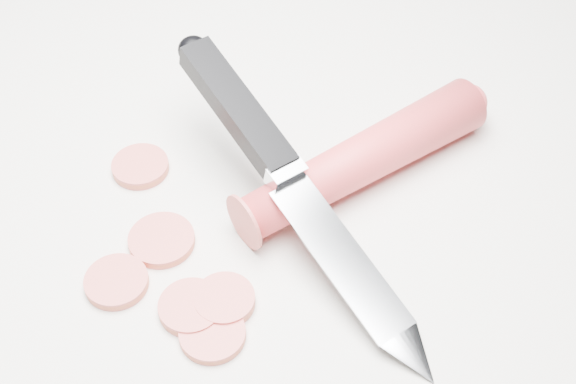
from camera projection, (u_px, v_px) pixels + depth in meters
The scene contains 10 objects.
ground at pixel (272, 185), 0.50m from camera, with size 2.40×2.40×0.00m, color silver.
carrot at pixel (363, 159), 0.49m from camera, with size 0.03×0.03×0.18m, color red.
carrot_slice_0 at pixel (140, 166), 0.51m from camera, with size 0.04×0.04×0.01m, color #C74A43.
carrot_slice_1 at pixel (162, 240), 0.47m from camera, with size 0.04×0.04×0.01m, color #C74A43.
carrot_slice_2 at pixel (224, 300), 0.44m from camera, with size 0.03×0.03×0.01m, color #C74A43.
carrot_slice_3 at pixel (212, 334), 0.43m from camera, with size 0.04×0.04×0.01m, color #C74A43.
carrot_slice_4 at pixel (191, 307), 0.44m from camera, with size 0.04×0.04×0.01m, color #C74A43.
carrot_slice_5 at pixel (287, 202), 0.49m from camera, with size 0.03×0.03×0.01m, color #C74A43.
carrot_slice_6 at pixel (116, 282), 0.45m from camera, with size 0.04×0.04×0.01m, color #C74A43.
kitchen_knife at pixel (300, 190), 0.45m from camera, with size 0.25×0.10×0.07m, color #B7B9BE, non-canonical shape.
Camera 1 is at (0.21, -0.26, 0.37)m, focal length 50.00 mm.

